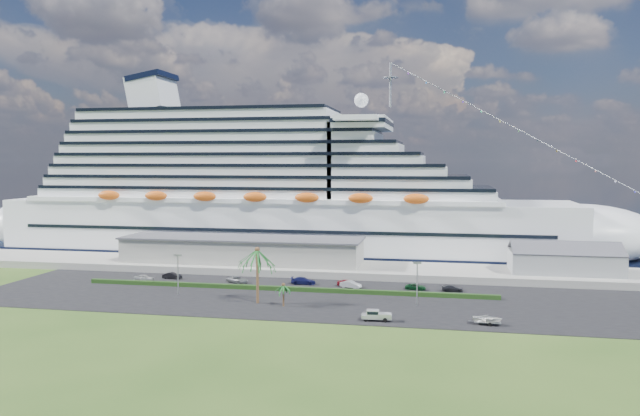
% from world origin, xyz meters
% --- Properties ---
extents(ground, '(420.00, 420.00, 0.00)m').
position_xyz_m(ground, '(0.00, 0.00, 0.00)').
color(ground, '#2B4918').
rests_on(ground, ground).
extents(asphalt_lot, '(140.00, 38.00, 0.12)m').
position_xyz_m(asphalt_lot, '(0.00, 11.00, 0.06)').
color(asphalt_lot, black).
rests_on(asphalt_lot, ground).
extents(wharf, '(240.00, 20.00, 1.80)m').
position_xyz_m(wharf, '(0.00, 40.00, 0.90)').
color(wharf, gray).
rests_on(wharf, ground).
extents(water, '(420.00, 160.00, 0.02)m').
position_xyz_m(water, '(0.00, 130.00, 0.01)').
color(water, '#0A1E30').
rests_on(water, ground).
extents(cruise_ship, '(191.00, 38.00, 54.00)m').
position_xyz_m(cruise_ship, '(-21.53, 64.00, 16.69)').
color(cruise_ship, silver).
rests_on(cruise_ship, ground).
extents(terminal_building, '(61.00, 15.00, 6.30)m').
position_xyz_m(terminal_building, '(-25.00, 40.00, 5.01)').
color(terminal_building, gray).
rests_on(terminal_building, wharf).
extents(port_shed, '(24.00, 12.31, 7.37)m').
position_xyz_m(port_shed, '(52.00, 40.00, 4.40)').
color(port_shed, gray).
rests_on(port_shed, wharf).
extents(hedge, '(88.00, 1.10, 0.90)m').
position_xyz_m(hedge, '(-8.00, 16.00, 0.57)').
color(hedge, black).
rests_on(hedge, asphalt_lot).
extents(lamp_post_left, '(1.60, 0.35, 8.27)m').
position_xyz_m(lamp_post_left, '(-28.00, 8.00, 5.34)').
color(lamp_post_left, gray).
rests_on(lamp_post_left, asphalt_lot).
extents(lamp_post_right, '(1.60, 0.35, 8.27)m').
position_xyz_m(lamp_post_right, '(20.00, 8.00, 5.34)').
color(lamp_post_right, gray).
rests_on(lamp_post_right, asphalt_lot).
extents(palm_tall, '(8.82, 8.82, 11.13)m').
position_xyz_m(palm_tall, '(-10.00, 4.00, 9.20)').
color(palm_tall, '#47301E').
rests_on(palm_tall, ground).
extents(palm_short, '(3.53, 3.53, 4.56)m').
position_xyz_m(palm_short, '(-4.50, 2.50, 3.67)').
color(palm_short, '#47301E').
rests_on(palm_short, ground).
extents(parked_car_0, '(4.64, 2.47, 1.50)m').
position_xyz_m(parked_car_0, '(-41.49, 19.83, 0.87)').
color(parked_car_0, '#B4B3B6').
rests_on(parked_car_0, asphalt_lot).
extents(parked_car_1, '(4.45, 1.70, 1.45)m').
position_xyz_m(parked_car_1, '(-36.54, 23.80, 0.84)').
color(parked_car_1, black).
rests_on(parked_car_1, asphalt_lot).
extents(parked_car_2, '(5.62, 4.28, 1.42)m').
position_xyz_m(parked_car_2, '(-20.28, 22.34, 0.83)').
color(parked_car_2, gray).
rests_on(parked_car_2, asphalt_lot).
extents(parked_car_3, '(5.49, 2.32, 1.58)m').
position_xyz_m(parked_car_3, '(-5.42, 23.41, 0.91)').
color(parked_car_3, '#16184E').
rests_on(parked_car_3, asphalt_lot).
extents(parked_car_4, '(4.90, 2.63, 1.59)m').
position_xyz_m(parked_car_4, '(4.65, 22.77, 0.91)').
color(parked_car_4, maroon).
rests_on(parked_car_4, asphalt_lot).
extents(parked_car_5, '(4.86, 3.01, 1.51)m').
position_xyz_m(parked_car_5, '(5.44, 21.51, 0.88)').
color(parked_car_5, '#ACAFB3').
rests_on(parked_car_5, asphalt_lot).
extents(parked_car_6, '(4.57, 2.36, 1.23)m').
position_xyz_m(parked_car_6, '(19.16, 22.41, 0.74)').
color(parked_car_6, '#0E3B1B').
rests_on(parked_car_6, asphalt_lot).
extents(parked_car_7, '(4.43, 1.91, 1.27)m').
position_xyz_m(parked_car_7, '(26.73, 22.06, 0.75)').
color(parked_car_7, '#222227').
rests_on(parked_car_7, asphalt_lot).
extents(pickup_truck, '(5.25, 2.24, 1.81)m').
position_xyz_m(pickup_truck, '(13.63, -4.71, 1.11)').
color(pickup_truck, black).
rests_on(pickup_truck, asphalt_lot).
extents(boat_trailer, '(5.47, 3.61, 1.56)m').
position_xyz_m(boat_trailer, '(32.06, -3.90, 1.16)').
color(boat_trailer, gray).
rests_on(boat_trailer, asphalt_lot).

